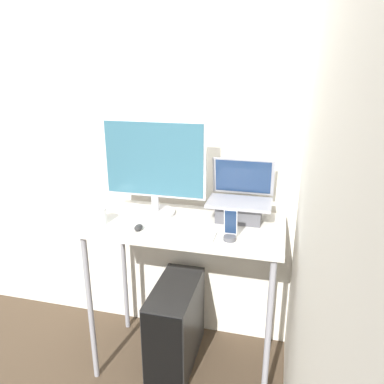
{
  "coord_description": "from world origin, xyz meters",
  "views": [
    {
      "loc": [
        0.49,
        -1.5,
        1.72
      ],
      "look_at": [
        0.04,
        0.27,
        1.1
      ],
      "focal_mm": 35.0,
      "sensor_mm": 36.0,
      "label": 1
    }
  ],
  "objects_px": {
    "monitor": "(154,169)",
    "cell_phone": "(230,230)",
    "mouse": "(138,227)",
    "computer_tower": "(176,324)",
    "keyboard": "(182,234)",
    "laptop": "(240,204)"
  },
  "relations": [
    {
      "from": "monitor",
      "to": "mouse",
      "type": "xyz_separation_m",
      "value": [
        -0.01,
        -0.23,
        -0.25
      ]
    },
    {
      "from": "mouse",
      "to": "computer_tower",
      "type": "distance_m",
      "value": 0.72
    },
    {
      "from": "monitor",
      "to": "computer_tower",
      "type": "distance_m",
      "value": 0.95
    },
    {
      "from": "laptop",
      "to": "monitor",
      "type": "xyz_separation_m",
      "value": [
        -0.47,
        -0.04,
        0.18
      ]
    },
    {
      "from": "keyboard",
      "to": "mouse",
      "type": "xyz_separation_m",
      "value": [
        -0.23,
        0.0,
        0.01
      ]
    },
    {
      "from": "cell_phone",
      "to": "computer_tower",
      "type": "height_order",
      "value": "cell_phone"
    },
    {
      "from": "computer_tower",
      "to": "monitor",
      "type": "bearing_deg",
      "value": 151.47
    },
    {
      "from": "laptop",
      "to": "mouse",
      "type": "xyz_separation_m",
      "value": [
        -0.48,
        -0.27,
        -0.07
      ]
    },
    {
      "from": "laptop",
      "to": "cell_phone",
      "type": "height_order",
      "value": "laptop"
    },
    {
      "from": "mouse",
      "to": "cell_phone",
      "type": "relative_size",
      "value": 0.4
    },
    {
      "from": "laptop",
      "to": "computer_tower",
      "type": "relative_size",
      "value": 0.66
    },
    {
      "from": "monitor",
      "to": "cell_phone",
      "type": "xyz_separation_m",
      "value": [
        0.46,
        -0.23,
        -0.21
      ]
    },
    {
      "from": "keyboard",
      "to": "cell_phone",
      "type": "bearing_deg",
      "value": 1.49
    },
    {
      "from": "monitor",
      "to": "cell_phone",
      "type": "height_order",
      "value": "monitor"
    },
    {
      "from": "keyboard",
      "to": "computer_tower",
      "type": "height_order",
      "value": "keyboard"
    },
    {
      "from": "mouse",
      "to": "cell_phone",
      "type": "xyz_separation_m",
      "value": [
        0.47,
        0.0,
        0.04
      ]
    },
    {
      "from": "laptop",
      "to": "mouse",
      "type": "bearing_deg",
      "value": -150.68
    },
    {
      "from": "mouse",
      "to": "computer_tower",
      "type": "bearing_deg",
      "value": 48.25
    },
    {
      "from": "computer_tower",
      "to": "cell_phone",
      "type": "bearing_deg",
      "value": -25.29
    },
    {
      "from": "monitor",
      "to": "computer_tower",
      "type": "relative_size",
      "value": 1.11
    },
    {
      "from": "monitor",
      "to": "cell_phone",
      "type": "distance_m",
      "value": 0.55
    },
    {
      "from": "monitor",
      "to": "keyboard",
      "type": "distance_m",
      "value": 0.41
    }
  ]
}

